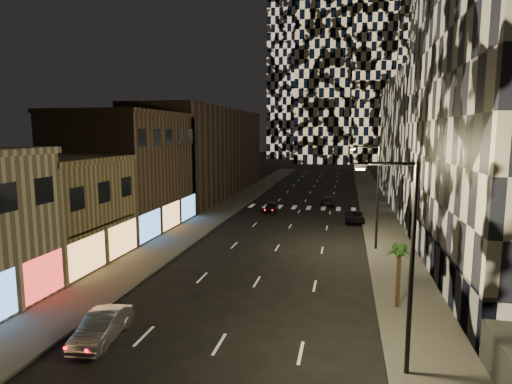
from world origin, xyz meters
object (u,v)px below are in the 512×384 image
at_px(streetlight_near, 406,254).
at_px(car_silver_parked, 102,327).
at_px(palm_tree, 399,255).
at_px(car_dark_oncoming, 328,201).
at_px(car_dark_rightlane, 355,217).
at_px(car_dark_midlane, 271,207).
at_px(streetlight_far, 375,190).

xyz_separation_m(streetlight_near, car_silver_parked, (-14.15, 0.14, -4.64)).
height_order(streetlight_near, palm_tree, streetlight_near).
bearing_deg(car_silver_parked, streetlight_near, -6.12).
relative_size(car_silver_parked, car_dark_oncoming, 0.97).
bearing_deg(car_dark_rightlane, car_dark_oncoming, 105.94).
distance_m(car_dark_midlane, car_dark_rightlane, 11.34).
bearing_deg(car_silver_parked, car_dark_oncoming, 72.13).
distance_m(car_silver_parked, palm_tree, 16.59).
relative_size(car_dark_midlane, palm_tree, 1.01).
bearing_deg(car_dark_oncoming, streetlight_far, 100.14).
height_order(streetlight_near, car_dark_midlane, streetlight_near).
bearing_deg(car_dark_midlane, car_silver_parked, -95.71).
height_order(streetlight_far, car_dark_oncoming, streetlight_far).
bearing_deg(car_dark_oncoming, car_silver_parked, 75.74).
distance_m(streetlight_near, car_dark_oncoming, 43.23).
distance_m(car_dark_rightlane, palm_tree, 24.67).
distance_m(car_dark_midlane, car_dark_oncoming, 9.75).
height_order(streetlight_near, car_dark_rightlane, streetlight_near).
distance_m(streetlight_near, palm_tree, 7.51).
bearing_deg(palm_tree, car_silver_parked, -154.55).
bearing_deg(palm_tree, streetlight_near, -95.13).
xyz_separation_m(car_dark_midlane, palm_tree, (12.50, -28.73, 2.62)).
bearing_deg(car_dark_midlane, palm_tree, -68.52).
xyz_separation_m(car_dark_oncoming, car_dark_rightlane, (3.50, -11.07, -0.03)).
relative_size(streetlight_far, car_dark_rightlane, 2.01).
height_order(streetlight_far, car_dark_midlane, streetlight_far).
bearing_deg(car_dark_rightlane, streetlight_far, -84.96).
height_order(streetlight_near, car_silver_parked, streetlight_near).
relative_size(streetlight_near, car_dark_rightlane, 2.01).
xyz_separation_m(streetlight_far, palm_tree, (0.65, -12.82, -2.08)).
distance_m(streetlight_near, streetlight_far, 20.00).
xyz_separation_m(streetlight_far, car_silver_parked, (-14.15, -19.86, -4.64)).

